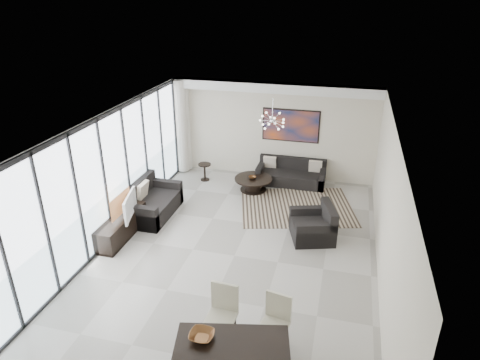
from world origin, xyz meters
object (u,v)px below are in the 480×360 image
(sofa_main, at_px, (291,176))
(dining_table, at_px, (232,349))
(coffee_table, at_px, (253,183))
(television, at_px, (126,206))
(tv_console, at_px, (121,227))

(sofa_main, distance_m, dining_table, 7.18)
(coffee_table, height_order, television, television)
(sofa_main, bearing_deg, coffee_table, -142.39)
(coffee_table, xyz_separation_m, television, (-2.26, -3.15, 0.59))
(tv_console, relative_size, television, 1.78)
(sofa_main, distance_m, tv_console, 5.22)
(coffee_table, bearing_deg, television, -125.68)
(coffee_table, distance_m, dining_table, 6.53)
(coffee_table, xyz_separation_m, tv_console, (-2.42, -3.21, 0.05))
(dining_table, bearing_deg, coffee_table, 100.16)
(sofa_main, xyz_separation_m, tv_console, (-3.40, -3.96, 0.02))
(television, xyz_separation_m, dining_table, (3.41, -3.26, -0.21))
(tv_console, bearing_deg, sofa_main, 49.39)
(tv_console, height_order, dining_table, dining_table)
(coffee_table, bearing_deg, tv_console, -127.03)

